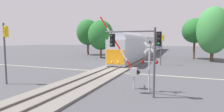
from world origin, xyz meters
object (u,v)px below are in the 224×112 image
object	(u,v)px
traffic_signal_near_left	(5,43)
pine_left_background	(88,32)
commuter_train	(148,45)
crossing_gate_near	(130,65)
traffic_signal_far_side	(162,44)
maple_right_background	(213,30)
crossing_signal_mast	(149,61)
traffic_signal_near_right	(139,45)
oak_far_right	(195,31)
oak_behind_train	(101,35)

from	to	relation	value
traffic_signal_near_left	pine_left_background	world-z (taller)	pine_left_background
commuter_train	crossing_gate_near	xyz separation A→B (m)	(4.73, -38.27, -0.69)
crossing_gate_near	traffic_signal_far_side	xyz separation A→B (m)	(1.28, 15.27, 1.54)
maple_right_background	pine_left_background	size ratio (longest dim) A/B	1.05
crossing_signal_mast	commuter_train	bearing A→B (deg)	99.44
traffic_signal_far_side	traffic_signal_near_right	size ratio (longest dim) A/B	1.06
commuter_train	oak_far_right	xyz separation A→B (m)	(11.74, -10.30, 3.42)
traffic_signal_far_side	crossing_signal_mast	bearing A→B (deg)	-88.44
commuter_train	traffic_signal_near_left	size ratio (longest dim) A/B	10.75
crossing_signal_mast	traffic_signal_near_right	size ratio (longest dim) A/B	0.83
crossing_gate_near	crossing_signal_mast	bearing A→B (deg)	-14.96
traffic_signal_near_right	oak_far_right	distance (m)	30.41
maple_right_background	crossing_gate_near	bearing A→B (deg)	-112.34
commuter_train	oak_far_right	world-z (taller)	oak_far_right
traffic_signal_near_right	pine_left_background	bearing A→B (deg)	124.07
commuter_train	traffic_signal_near_right	xyz separation A→B (m)	(5.91, -40.05, 1.03)
oak_far_right	traffic_signal_far_side	bearing A→B (deg)	-114.29
maple_right_background	oak_far_right	xyz separation A→B (m)	(-2.82, 4.03, 0.18)
traffic_signal_near_right	pine_left_background	distance (m)	37.98
commuter_train	pine_left_background	bearing A→B (deg)	-150.52
maple_right_background	pine_left_background	bearing A→B (deg)	169.26
commuter_train	crossing_gate_near	world-z (taller)	crossing_gate_near
crossing_signal_mast	traffic_signal_near_right	world-z (taller)	traffic_signal_near_right
commuter_train	maple_right_background	size ratio (longest dim) A/B	5.89
crossing_gate_near	traffic_signal_near_left	bearing A→B (deg)	-166.61
pine_left_background	crossing_signal_mast	bearing A→B (deg)	-54.11
crossing_gate_near	oak_far_right	distance (m)	29.13
oak_behind_train	crossing_gate_near	bearing A→B (deg)	-60.48
crossing_signal_mast	oak_far_right	xyz separation A→B (m)	(5.30, 28.43, 3.62)
commuter_train	crossing_gate_near	bearing A→B (deg)	-82.96
oak_behind_train	pine_left_background	distance (m)	9.27
crossing_signal_mast	oak_behind_train	size ratio (longest dim) A/B	0.47
pine_left_background	traffic_signal_near_left	bearing A→B (deg)	-74.56
traffic_signal_near_right	maple_right_background	distance (m)	27.23
crossing_gate_near	traffic_signal_near_left	distance (m)	11.58
traffic_signal_near_right	maple_right_background	bearing A→B (deg)	71.41
traffic_signal_near_left	maple_right_background	world-z (taller)	maple_right_background
oak_far_right	oak_behind_train	bearing A→B (deg)	-167.27
crossing_signal_mast	pine_left_background	size ratio (longest dim) A/B	0.42
crossing_gate_near	crossing_signal_mast	size ratio (longest dim) A/B	1.50
commuter_train	pine_left_background	world-z (taller)	pine_left_background
crossing_gate_near	oak_far_right	world-z (taller)	oak_far_right
traffic_signal_far_side	traffic_signal_near_left	bearing A→B (deg)	-124.72
oak_behind_train	maple_right_background	bearing A→B (deg)	1.37
crossing_gate_near	traffic_signal_far_side	distance (m)	15.40
oak_behind_train	oak_far_right	bearing A→B (deg)	12.73
traffic_signal_far_side	pine_left_background	distance (m)	25.84
traffic_signal_near_right	oak_behind_train	distance (m)	29.06
crossing_gate_near	oak_behind_train	xyz separation A→B (m)	(-13.25, 23.39, 3.26)
commuter_train	traffic_signal_near_left	world-z (taller)	traffic_signal_near_left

